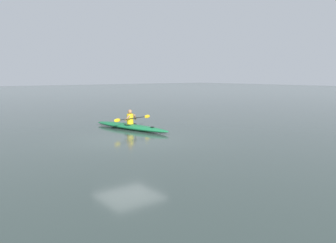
# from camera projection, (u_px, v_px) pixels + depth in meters

# --- Properties ---
(ground_plane) EXTENTS (160.00, 160.00, 0.00)m
(ground_plane) POSITION_uv_depth(u_px,v_px,m) (129.00, 139.00, 14.37)
(ground_plane) COLOR #384742
(kayak) EXTENTS (1.63, 5.06, 0.27)m
(kayak) POSITION_uv_depth(u_px,v_px,m) (130.00, 127.00, 17.06)
(kayak) COLOR #19723F
(kayak) RESTS_ON ground
(kayaker) EXTENTS (2.38, 0.61, 0.72)m
(kayaker) POSITION_uv_depth(u_px,v_px,m) (130.00, 118.00, 16.99)
(kayaker) COLOR yellow
(kayaker) RESTS_ON kayak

